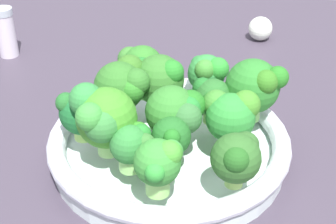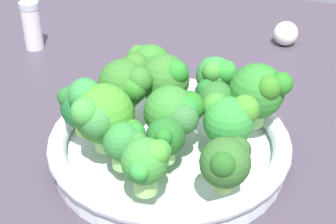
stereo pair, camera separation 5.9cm
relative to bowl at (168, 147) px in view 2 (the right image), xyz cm
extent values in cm
cube|color=#3F3644|center=(-0.50, 2.68, -3.35)|extent=(130.00, 130.00, 2.50)
cylinder|color=silver|center=(0.00, 0.00, -1.18)|extent=(28.12, 28.12, 1.86)
torus|color=silver|center=(0.00, 0.00, 0.89)|extent=(29.29, 29.29, 2.27)
cylinder|color=#88BC5D|center=(1.20, 0.71, 2.97)|extent=(2.16, 2.16, 1.90)
sphere|color=#30752B|center=(1.20, 0.71, 5.89)|extent=(6.05, 6.05, 6.05)
sphere|color=#306832|center=(2.50, 2.30, 6.20)|extent=(3.55, 3.55, 3.55)
sphere|color=#23782C|center=(1.47, 2.90, 6.73)|extent=(2.90, 2.90, 2.90)
sphere|color=#216C1E|center=(0.39, 2.79, 6.53)|extent=(3.58, 3.58, 3.58)
cylinder|color=#87C05E|center=(-3.91, 4.63, 2.97)|extent=(2.26, 2.26, 1.90)
sphere|color=#266226|center=(-3.91, 4.63, 5.40)|extent=(4.56, 4.56, 4.56)
sphere|color=#1D6223|center=(-4.51, 3.22, 6.23)|extent=(2.54, 2.54, 2.54)
sphere|color=#1F6720|center=(-2.17, 4.59, 6.06)|extent=(1.96, 1.96, 1.96)
cylinder|color=#93CE70|center=(5.25, -5.55, 3.22)|extent=(2.52, 2.52, 2.40)
sphere|color=#3C8827|center=(5.25, -5.55, 6.61)|extent=(6.75, 6.75, 6.75)
sphere|color=#3A8D37|center=(7.82, -6.33, 8.18)|extent=(3.07, 3.07, 3.07)
sphere|color=#337A35|center=(7.13, -5.32, 7.00)|extent=(4.03, 4.03, 4.03)
sphere|color=#2E7F38|center=(4.97, -7.84, 8.39)|extent=(3.79, 3.79, 3.79)
cylinder|color=#8FD26E|center=(7.50, -2.31, 2.93)|extent=(2.48, 2.48, 1.81)
sphere|color=#2C7732|center=(7.50, -2.31, 5.20)|extent=(4.21, 4.21, 4.21)
sphere|color=#336C2D|center=(7.45, -0.60, 5.57)|extent=(2.21, 2.21, 2.21)
sphere|color=#247329|center=(6.29, -1.38, 5.84)|extent=(2.25, 2.25, 2.25)
sphere|color=#2D7921|center=(5.82, -1.87, 5.60)|extent=(2.51, 2.51, 2.51)
cylinder|color=#87CC59|center=(-4.99, -2.39, 3.15)|extent=(2.30, 2.30, 2.26)
sphere|color=#306B27|center=(-4.99, -2.39, 6.35)|extent=(6.36, 6.36, 6.36)
sphere|color=#277027|center=(-5.88, -4.61, 7.03)|extent=(3.01, 3.01, 3.01)
sphere|color=#247623|center=(-4.48, -0.66, 7.89)|extent=(3.05, 3.05, 3.05)
cylinder|color=#9BD96B|center=(4.96, 1.59, 2.90)|extent=(2.09, 2.09, 1.76)
sphere|color=#1F5F22|center=(4.96, 1.59, 5.18)|extent=(4.31, 4.31, 4.31)
sphere|color=#1F6A1F|center=(6.68, 2.09, 6.27)|extent=(1.82, 1.82, 1.82)
sphere|color=#2B5D2A|center=(3.28, 0.96, 5.86)|extent=(1.96, 1.96, 1.96)
cylinder|color=#9FD563|center=(3.22, -9.34, 2.92)|extent=(2.33, 2.33, 1.80)
sphere|color=#19612A|center=(3.22, -9.34, 5.53)|extent=(5.26, 5.26, 5.26)
sphere|color=#216126|center=(3.87, -10.84, 6.94)|extent=(2.39, 2.39, 2.39)
sphere|color=#1B611D|center=(1.76, -9.05, 5.96)|extent=(2.24, 2.24, 2.24)
sphere|color=#1F5D1B|center=(1.62, -9.30, 6.08)|extent=(2.74, 2.74, 2.74)
cylinder|color=#94C75E|center=(7.45, 8.84, 2.87)|extent=(1.89, 1.89, 1.71)
sphere|color=#2C5E25|center=(7.45, 8.84, 5.41)|extent=(5.18, 5.18, 5.18)
sphere|color=#2A5824|center=(5.46, 9.56, 5.75)|extent=(2.85, 2.85, 2.85)
sphere|color=#20571C|center=(8.87, 8.99, 6.30)|extent=(2.76, 2.76, 2.76)
cylinder|color=#A0CE67|center=(-10.15, 2.24, 2.84)|extent=(2.12, 2.12, 1.64)
sphere|color=#30833A|center=(-10.15, 2.24, 5.29)|extent=(4.99, 4.99, 4.99)
sphere|color=#287D34|center=(-11.42, 1.46, 5.88)|extent=(2.30, 2.30, 2.30)
sphere|color=#2A8A2C|center=(-9.61, 4.21, 6.41)|extent=(2.97, 2.97, 2.97)
sphere|color=#3A802F|center=(-8.75, 2.58, 6.48)|extent=(2.68, 2.68, 2.68)
cylinder|color=#85CA65|center=(-5.70, 9.05, 3.24)|extent=(2.48, 2.48, 2.43)
sphere|color=#297529|center=(-5.70, 9.05, 6.61)|extent=(6.63, 6.63, 6.63)
sphere|color=#2F701E|center=(-4.15, 10.58, 8.19)|extent=(2.88, 2.88, 2.88)
sphere|color=#24701E|center=(-5.30, 11.83, 8.35)|extent=(2.68, 2.68, 2.68)
cylinder|color=#85BD5B|center=(0.38, 7.29, 2.88)|extent=(1.93, 1.93, 1.72)
sphere|color=#2B8432|center=(0.38, 7.29, 5.57)|extent=(5.63, 5.63, 5.63)
sphere|color=#377C2B|center=(-0.38, 5.50, 6.73)|extent=(3.09, 3.09, 3.09)
sphere|color=#2F8E36|center=(-0.71, 8.89, 6.33)|extent=(2.55, 2.55, 2.55)
sphere|color=#3C8227|center=(-0.85, 8.80, 6.99)|extent=(3.32, 3.32, 3.32)
cylinder|color=#94D96D|center=(10.51, 1.54, 3.15)|extent=(2.46, 2.46, 2.25)
sphere|color=#348531|center=(10.51, 1.54, 5.81)|extent=(4.75, 4.75, 4.75)
sphere|color=green|center=(10.37, 2.84, 6.99)|extent=(2.62, 2.62, 2.62)
sphere|color=green|center=(12.49, 1.84, 6.14)|extent=(1.99, 1.99, 1.99)
sphere|color=green|center=(9.46, 3.06, 6.58)|extent=(2.38, 2.38, 2.38)
cylinder|color=#75C05E|center=(-7.66, -5.30, 3.36)|extent=(1.90, 1.90, 2.68)
sphere|color=#2F7227|center=(-7.66, -5.30, 6.50)|extent=(5.53, 5.53, 5.53)
sphere|color=#2A6721|center=(-9.22, -5.50, 6.85)|extent=(3.14, 3.14, 3.14)
sphere|color=#226C26|center=(-5.68, -4.79, 7.24)|extent=(3.00, 3.00, 3.00)
sphere|color=#35722B|center=(-8.19, -7.15, 7.14)|extent=(3.24, 3.24, 3.24)
cylinder|color=#94D864|center=(-1.61, -6.43, 3.35)|extent=(2.79, 2.79, 2.65)
sphere|color=#2F6A26|center=(-1.61, -6.43, 6.66)|extent=(6.10, 6.10, 6.10)
sphere|color=#2E6926|center=(-1.19, -4.10, 7.80)|extent=(3.29, 3.29, 3.29)
sphere|color=#336922|center=(-4.07, -5.86, 7.82)|extent=(3.65, 3.65, 3.65)
sphere|color=#2C7523|center=(-0.30, -4.46, 7.07)|extent=(3.11, 3.11, 3.11)
sphere|color=silver|center=(-39.92, 7.54, 0.08)|extent=(4.37, 4.37, 4.37)
cylinder|color=silver|center=(-22.69, -34.06, 1.60)|extent=(3.22, 3.22, 7.41)
cylinder|color=#AFB9C4|center=(-22.69, -34.06, 5.87)|extent=(3.38, 3.38, 1.13)
camera|label=1|loc=(48.38, 12.01, 36.03)|focal=54.11mm
camera|label=2|loc=(46.63, 17.61, 36.03)|focal=54.11mm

